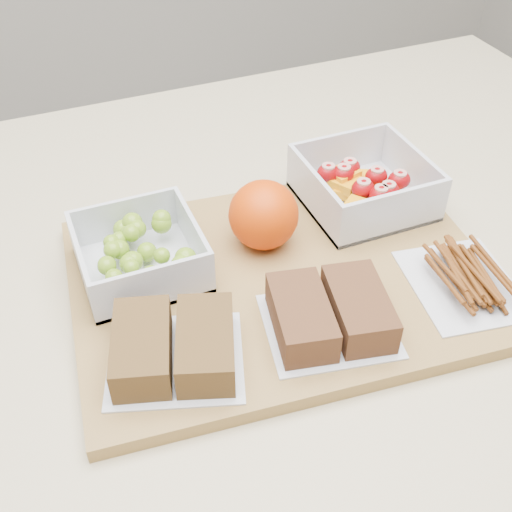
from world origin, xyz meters
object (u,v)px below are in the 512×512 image
Objects in this scene: cutting_board at (283,280)px; sandwich_bag_left at (174,347)px; fruit_container at (363,187)px; pretzel_bag at (465,275)px; sandwich_bag_center at (330,313)px; orange at (264,215)px; grape_container at (140,253)px.

cutting_board is 0.15m from sandwich_bag_left.
fruit_container is 0.16m from pretzel_bag.
pretzel_bag is (0.15, -0.00, -0.00)m from sandwich_bag_center.
sandwich_bag_center is (0.01, -0.14, -0.02)m from orange.
cutting_board is 3.54× the size of grape_container.
orange is 0.51× the size of sandwich_bag_left.
orange is at bearing -3.23° from grape_container.
grape_container is 0.82× the size of sandwich_bag_left.
pretzel_bag reaches higher than cutting_board.
grape_container is 0.13m from sandwich_bag_left.
sandwich_bag_left is 1.06× the size of pretzel_bag.
pretzel_bag is at bearing -81.40° from fruit_container.
cutting_board is 2.90× the size of sandwich_bag_left.
sandwich_bag_center is at bearing -86.47° from orange.
pretzel_bag is at bearing -26.62° from grape_container.
grape_container is at bearing 160.38° from cutting_board.
cutting_board is 5.72× the size of orange.
fruit_container is at bearing 35.79° from cutting_board.
sandwich_bag_center is 0.15m from pretzel_bag.
orange reaches higher than sandwich_bag_center.
cutting_board is 0.09m from sandwich_bag_center.
orange is 0.54× the size of sandwich_bag_center.
sandwich_bag_left is 0.14m from sandwich_bag_center.
orange is 0.18m from sandwich_bag_left.
fruit_container is 0.98× the size of sandwich_bag_center.
pretzel_bag is (0.29, -0.02, -0.00)m from sandwich_bag_left.
sandwich_bag_left is 1.07× the size of sandwich_bag_center.
pretzel_bag is (0.29, -0.14, -0.01)m from grape_container.
sandwich_bag_left is at bearing -147.79° from cutting_board.
pretzel_bag is at bearing -21.50° from cutting_board.
fruit_container reaches higher than cutting_board.
grape_container reaches higher than sandwich_bag_center.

